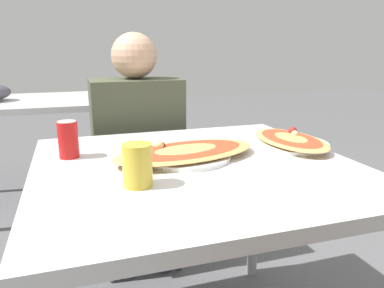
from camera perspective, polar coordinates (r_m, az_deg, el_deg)
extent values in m
cube|color=silver|center=(1.21, 0.59, -3.86)|extent=(1.01, 0.97, 0.04)
cylinder|color=#99999E|center=(1.70, -19.26, -13.01)|extent=(0.05, 0.05, 0.73)
cylinder|color=#99999E|center=(1.89, 9.47, -9.55)|extent=(0.05, 0.05, 0.73)
cube|color=#3F2D1E|center=(1.98, -8.23, -5.95)|extent=(0.40, 0.40, 0.04)
cube|color=#3F2D1E|center=(2.09, -9.35, 2.03)|extent=(0.38, 0.03, 0.45)
cylinder|color=#38383D|center=(1.96, -2.04, -13.44)|extent=(0.03, 0.03, 0.42)
cylinder|color=#38383D|center=(1.91, -12.25, -14.64)|extent=(0.03, 0.03, 0.42)
cylinder|color=#38383D|center=(2.25, -4.46, -9.51)|extent=(0.03, 0.03, 0.42)
cylinder|color=#38383D|center=(2.21, -13.20, -10.41)|extent=(0.03, 0.03, 0.42)
cylinder|color=#2D2D38|center=(1.96, -4.43, -12.76)|extent=(0.10, 0.10, 0.46)
cylinder|color=#2D2D38|center=(1.93, -10.18, -13.42)|extent=(0.10, 0.10, 0.46)
cube|color=#474C38|center=(1.87, -8.38, 1.81)|extent=(0.43, 0.27, 0.52)
sphere|color=tan|center=(1.83, -8.83, 13.16)|extent=(0.22, 0.22, 0.22)
cylinder|color=white|center=(1.25, -0.92, -1.89)|extent=(0.30, 0.30, 0.01)
ellipsoid|color=tan|center=(1.25, -0.92, -1.15)|extent=(0.54, 0.35, 0.02)
ellipsoid|color=#B24223|center=(1.24, -0.92, -0.88)|extent=(0.45, 0.28, 0.01)
sphere|color=maroon|center=(1.28, -4.65, -0.13)|extent=(0.02, 0.02, 0.02)
sphere|color=maroon|center=(1.22, -7.51, -0.76)|extent=(0.04, 0.04, 0.04)
sphere|color=beige|center=(1.27, -5.07, -0.15)|extent=(0.03, 0.03, 0.03)
cylinder|color=red|center=(1.31, -18.34, 0.60)|extent=(0.07, 0.07, 0.12)
cylinder|color=silver|center=(1.30, -18.56, 3.27)|extent=(0.06, 0.06, 0.00)
cylinder|color=gold|center=(1.01, -8.31, -3.21)|extent=(0.08, 0.08, 0.12)
cylinder|color=white|center=(1.45, 14.73, 0.00)|extent=(0.28, 0.28, 0.01)
ellipsoid|color=tan|center=(1.45, 14.78, 0.65)|extent=(0.22, 0.39, 0.02)
ellipsoid|color=#B24223|center=(1.45, 14.79, 0.88)|extent=(0.18, 0.32, 0.01)
sphere|color=maroon|center=(1.53, 15.08, 1.95)|extent=(0.03, 0.03, 0.03)
sphere|color=beige|center=(1.49, 15.40, 1.50)|extent=(0.03, 0.03, 0.03)
cube|color=silver|center=(2.86, -24.48, 5.72)|extent=(1.10, 0.80, 0.04)
cylinder|color=#99999E|center=(2.59, -13.34, -2.92)|extent=(0.05, 0.05, 0.73)
cylinder|color=#99999E|center=(3.26, -14.41, 0.67)|extent=(0.05, 0.05, 0.73)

